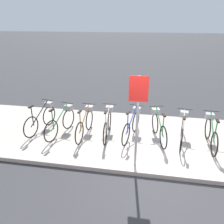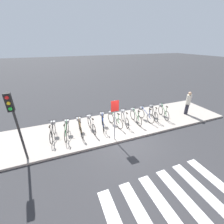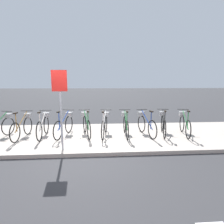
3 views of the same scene
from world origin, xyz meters
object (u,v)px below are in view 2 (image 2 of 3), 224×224
Objects in this scene: parked_bicycle_8 at (145,114)px; parked_bicycle_5 at (114,119)px; traffic_light at (13,115)px; sign_post at (115,114)px; parked_bicycle_10 at (163,111)px; pedestrian at (188,103)px; parked_bicycle_7 at (135,116)px; parked_bicycle_9 at (153,112)px; parked_bicycle_1 at (67,130)px; parked_bicycle_4 at (103,121)px; parked_bicycle_6 at (124,118)px; parked_bicycle_2 at (80,127)px; parked_bicycle_3 at (91,124)px; parked_bicycle_0 at (53,131)px.

parked_bicycle_5 is at bearing 177.04° from parked_bicycle_8.
traffic_light is 4.60m from sign_post.
traffic_light is (-5.13, -1.58, 1.97)m from parked_bicycle_5.
pedestrian is at bearing -7.66° from parked_bicycle_10.
parked_bicycle_8 is at bearing 174.50° from pedestrian.
parked_bicycle_10 is at bearing 16.70° from sign_post.
parked_bicycle_9 is (1.50, 0.03, 0.00)m from parked_bicycle_7.
parked_bicycle_1 and parked_bicycle_5 have the same top height.
parked_bicycle_4 is at bearing 20.02° from traffic_light.
parked_bicycle_4 is 0.82m from parked_bicycle_5.
parked_bicycle_5 is 0.48× the size of traffic_light.
parked_bicycle_9 is (2.31, -0.01, 0.00)m from parked_bicycle_6.
parked_bicycle_5 is at bearing 3.82° from parked_bicycle_2.
parked_bicycle_5 and parked_bicycle_10 have the same top height.
parked_bicycle_3 is at bearing -176.11° from parked_bicycle_4.
parked_bicycle_4 is 2.35m from parked_bicycle_7.
parked_bicycle_6 is (2.32, -0.03, 0.00)m from parked_bicycle_3.
parked_bicycle_6 is at bearing 177.31° from parked_bicycle_7.
parked_bicycle_10 is 0.91× the size of pedestrian.
traffic_light is (-5.85, -1.49, 1.97)m from parked_bicycle_6.
parked_bicycle_1 is 5.43m from parked_bicycle_8.
pedestrian is at bearing -3.87° from parked_bicycle_4.
parked_bicycle_5 is 0.72m from parked_bicycle_6.
parked_bicycle_2 is at bearing 177.85° from pedestrian.
parked_bicycle_7 is at bearing -179.47° from parked_bicycle_8.
parked_bicycle_7 is (2.35, -0.12, 0.00)m from parked_bicycle_4.
parked_bicycle_0 and parked_bicycle_5 have the same top height.
parked_bicycle_5 is 0.68× the size of sign_post.
parked_bicycle_2 is 6.17m from parked_bicycle_10.
parked_bicycle_2 is 2.33m from parked_bicycle_5.
parked_bicycle_10 is at bearing 172.34° from pedestrian.
parked_bicycle_1 is 3.08m from sign_post.
parked_bicycle_5 is at bearing 178.18° from parked_bicycle_9.
parked_bicycle_1 is at bearing 152.02° from sign_post.
parked_bicycle_2 is 5.35m from parked_bicycle_9.
parked_bicycle_10 is at bearing -2.83° from parked_bicycle_5.
parked_bicycle_4 and parked_bicycle_8 have the same top height.
parked_bicycle_1 is at bearing -179.19° from parked_bicycle_7.
pedestrian is (7.47, -0.40, 0.50)m from parked_bicycle_3.
parked_bicycle_2 is 0.93× the size of pedestrian.
parked_bicycle_0 is 3.88m from parked_bicycle_5.
pedestrian is 0.53× the size of traffic_light.
parked_bicycle_1 is 3.15m from traffic_light.
parked_bicycle_2 is 0.72m from parked_bicycle_3.
parked_bicycle_7 is 1.02× the size of parked_bicycle_10.
parked_bicycle_0 is 2.80m from traffic_light.
sign_post reaches higher than parked_bicycle_0.
sign_post reaches higher than pedestrian.
parked_bicycle_1 and parked_bicycle_4 have the same top height.
parked_bicycle_9 is at bearing 10.30° from traffic_light.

